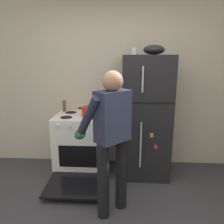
# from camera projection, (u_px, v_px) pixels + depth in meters

# --- Properties ---
(kitchen_wall_back) EXTENTS (6.00, 0.10, 2.70)m
(kitchen_wall_back) POSITION_uv_depth(u_px,v_px,m) (115.00, 81.00, 3.58)
(kitchen_wall_back) COLOR beige
(kitchen_wall_back) RESTS_ON ground
(refrigerator) EXTENTS (0.68, 0.72, 1.75)m
(refrigerator) POSITION_uv_depth(u_px,v_px,m) (146.00, 117.00, 3.31)
(refrigerator) COLOR black
(refrigerator) RESTS_ON ground
(stove_range) EXTENTS (0.76, 1.20, 0.89)m
(stove_range) POSITION_uv_depth(u_px,v_px,m) (82.00, 144.00, 3.45)
(stove_range) COLOR white
(stove_range) RESTS_ON ground
(person_cook) EXTENTS (0.63, 0.66, 1.60)m
(person_cook) POSITION_uv_depth(u_px,v_px,m) (111.00, 132.00, 2.42)
(person_cook) COLOR black
(person_cook) RESTS_ON ground
(red_pot) EXTENTS (0.37, 0.27, 0.13)m
(red_pot) POSITION_uv_depth(u_px,v_px,m) (91.00, 111.00, 3.28)
(red_pot) COLOR red
(red_pot) RESTS_ON stove_range
(coffee_mug) EXTENTS (0.11, 0.08, 0.10)m
(coffee_mug) POSITION_uv_depth(u_px,v_px,m) (135.00, 51.00, 3.14)
(coffee_mug) COLOR silver
(coffee_mug) RESTS_ON refrigerator
(pepper_mill) EXTENTS (0.05, 0.05, 0.17)m
(pepper_mill) POSITION_uv_depth(u_px,v_px,m) (64.00, 106.00, 3.55)
(pepper_mill) COLOR brown
(pepper_mill) RESTS_ON stove_range
(mixing_bowl) EXTENTS (0.29, 0.29, 0.13)m
(mixing_bowl) POSITION_uv_depth(u_px,v_px,m) (154.00, 50.00, 3.07)
(mixing_bowl) COLOR black
(mixing_bowl) RESTS_ON refrigerator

